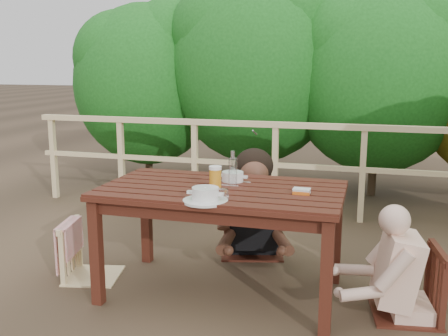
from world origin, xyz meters
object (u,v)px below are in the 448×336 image
(soup_far, at_px, (233,178))
(beer_glass, at_px, (215,178))
(bottle, at_px, (233,169))
(diner_right, at_px, (416,226))
(chair_left, at_px, (91,226))
(chair_far, at_px, (252,194))
(tumbler, at_px, (223,195))
(soup_near, at_px, (205,195))
(table, at_px, (222,242))
(chair_right, at_px, (409,252))
(woman, at_px, (253,171))
(butter_tub, at_px, (302,192))

(soup_far, bearing_deg, beer_glass, -105.76)
(soup_far, bearing_deg, bottle, -74.50)
(diner_right, bearing_deg, chair_left, 82.15)
(chair_far, relative_size, bottle, 4.02)
(soup_far, distance_m, bottle, 0.15)
(diner_right, height_order, soup_far, diner_right)
(diner_right, height_order, tumbler, diner_right)
(chair_left, bearing_deg, beer_glass, -103.61)
(chair_far, height_order, soup_far, chair_far)
(soup_far, height_order, bottle, bottle)
(beer_glass, height_order, tumbler, beer_glass)
(soup_near, bearing_deg, table, 89.32)
(chair_left, bearing_deg, table, -101.60)
(table, relative_size, soup_near, 5.79)
(chair_right, xyz_separation_m, soup_far, (-1.21, 0.18, 0.37))
(woman, bearing_deg, diner_right, 130.59)
(diner_right, xyz_separation_m, bottle, (-1.21, 0.07, 0.28))
(beer_glass, bearing_deg, chair_left, 178.64)
(table, bearing_deg, woman, 88.68)
(table, relative_size, tumbler, 20.29)
(chair_left, bearing_deg, butter_tub, -102.87)
(tumbler, bearing_deg, bottle, 95.98)
(chair_far, distance_m, soup_far, 0.72)
(diner_right, height_order, butter_tub, diner_right)
(soup_near, relative_size, tumbler, 3.50)
(chair_far, height_order, woman, woman)
(soup_far, bearing_deg, woman, 90.45)
(chair_far, distance_m, woman, 0.19)
(chair_right, height_order, woman, woman)
(chair_right, distance_m, butter_tub, 0.77)
(chair_left, distance_m, woman, 1.40)
(diner_right, relative_size, tumbler, 15.00)
(chair_left, relative_size, bottle, 3.16)
(woman, relative_size, bottle, 5.50)
(chair_far, height_order, diner_right, diner_right)
(chair_left, xyz_separation_m, butter_tub, (1.58, -0.02, 0.38))
(chair_right, relative_size, tumbler, 10.70)
(table, xyz_separation_m, butter_tub, (0.55, -0.03, 0.40))
(table, relative_size, chair_far, 1.58)
(tumbler, bearing_deg, chair_left, 165.34)
(soup_near, distance_m, tumbler, 0.11)
(chair_right, distance_m, soup_near, 1.35)
(beer_glass, height_order, bottle, bottle)
(beer_glass, xyz_separation_m, bottle, (0.09, 0.11, 0.05))
(chair_right, bearing_deg, beer_glass, -96.44)
(bottle, bearing_deg, diner_right, -3.19)
(chair_far, bearing_deg, beer_glass, -108.46)
(chair_left, relative_size, chair_far, 0.79)
(chair_far, xyz_separation_m, beer_glass, (-0.06, -0.89, 0.32))
(diner_right, bearing_deg, chair_right, 81.71)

